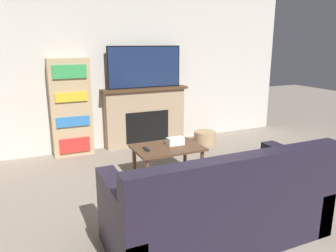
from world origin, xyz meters
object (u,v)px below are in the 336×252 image
object	(u,v)px
coffee_table	(168,151)
bookshelf	(71,108)
couch	(219,209)
tv	(145,67)
storage_basket	(205,138)
fireplace	(145,116)

from	to	relation	value
coffee_table	bookshelf	xyz separation A→B (m)	(-0.98, 1.47, 0.39)
couch	tv	bearing A→B (deg)	81.85
bookshelf	storage_basket	world-z (taller)	bookshelf
fireplace	tv	world-z (taller)	tv
coffee_table	couch	bearing A→B (deg)	-96.63
fireplace	tv	xyz separation A→B (m)	(0.00, -0.02, 0.84)
tv	storage_basket	world-z (taller)	tv
fireplace	tv	bearing A→B (deg)	-90.00
bookshelf	couch	bearing A→B (deg)	-74.72
fireplace	couch	bearing A→B (deg)	-98.10
fireplace	bookshelf	distance (m)	1.26
tv	storage_basket	distance (m)	1.62
coffee_table	tv	bearing A→B (deg)	80.32
couch	storage_basket	distance (m)	2.94
tv	coffee_table	bearing A→B (deg)	-99.68
fireplace	coffee_table	xyz separation A→B (m)	(-0.25, -1.50, -0.14)
coffee_table	bookshelf	distance (m)	1.81
tv	coffee_table	size ratio (longest dim) A/B	1.44
tv	fireplace	bearing A→B (deg)	90.00
bookshelf	storage_basket	bearing A→B (deg)	-9.83
fireplace	tv	distance (m)	0.84
bookshelf	fireplace	bearing A→B (deg)	1.07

